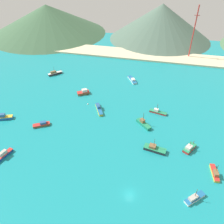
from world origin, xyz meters
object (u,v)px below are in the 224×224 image
at_px(fishing_boat_0, 99,109).
at_px(fishing_boat_4, 132,80).
at_px(fishing_boat_9, 215,173).
at_px(radio_tower, 194,32).
at_px(fishing_boat_12, 158,112).
at_px(fishing_boat_1, 143,124).
at_px(fishing_boat_10, 2,157).
at_px(fishing_boat_5, 189,148).
at_px(buoy_0, 88,104).
at_px(fishing_boat_3, 155,149).
at_px(fishing_boat_6, 55,73).
at_px(fishing_boat_2, 4,117).
at_px(fishing_boat_11, 84,92).
at_px(fishing_boat_8, 42,124).
at_px(fishing_boat_7, 194,198).

height_order(fishing_boat_0, fishing_boat_4, fishing_boat_0).
bearing_deg(fishing_boat_9, radio_tower, 93.04).
bearing_deg(fishing_boat_12, fishing_boat_9, -55.27).
xyz_separation_m(fishing_boat_1, fishing_boat_10, (-52.98, -33.88, -0.05)).
distance_m(fishing_boat_5, buoy_0, 56.53).
height_order(fishing_boat_0, radio_tower, radio_tower).
distance_m(fishing_boat_0, fishing_boat_1, 24.95).
bearing_deg(buoy_0, fishing_boat_10, -115.92).
xyz_separation_m(fishing_boat_1, fishing_boat_3, (6.49, -15.32, -0.07)).
distance_m(fishing_boat_4, fishing_boat_6, 51.45).
bearing_deg(fishing_boat_1, fishing_boat_9, -37.46).
xyz_separation_m(fishing_boat_2, fishing_boat_6, (3.92, 49.46, -0.09)).
xyz_separation_m(fishing_boat_5, fishing_boat_11, (-57.64, 31.66, 0.14)).
height_order(fishing_boat_8, buoy_0, fishing_boat_8).
bearing_deg(fishing_boat_4, fishing_boat_2, -136.19).
xyz_separation_m(fishing_boat_3, fishing_boat_8, (-53.43, 3.84, -0.13)).
bearing_deg(fishing_boat_7, fishing_boat_3, 127.16).
bearing_deg(fishing_boat_12, fishing_boat_4, 120.35).
bearing_deg(radio_tower, fishing_boat_2, -132.69).
bearing_deg(radio_tower, fishing_boat_0, -120.49).
distance_m(fishing_boat_6, fishing_boat_11, 32.22).
distance_m(fishing_boat_11, radio_tower, 92.51).
distance_m(fishing_boat_7, fishing_boat_11, 80.41).
relative_size(fishing_boat_10, fishing_boat_12, 1.21).
relative_size(fishing_boat_0, fishing_boat_11, 1.39).
bearing_deg(fishing_boat_12, fishing_boat_1, -117.63).
distance_m(fishing_boat_5, fishing_boat_9, 14.16).
relative_size(fishing_boat_7, radio_tower, 0.20).
height_order(fishing_boat_12, radio_tower, radio_tower).
height_order(fishing_boat_5, fishing_boat_9, fishing_boat_9).
relative_size(fishing_boat_2, fishing_boat_3, 0.80).
xyz_separation_m(fishing_boat_8, fishing_boat_9, (76.42, -11.11, 0.06)).
relative_size(fishing_boat_1, radio_tower, 0.21).
bearing_deg(fishing_boat_12, buoy_0, -178.88).
bearing_deg(fishing_boat_2, fishing_boat_3, -3.45).
bearing_deg(fishing_boat_0, fishing_boat_6, 141.19).
bearing_deg(fishing_boat_3, radio_tower, 80.56).
bearing_deg(fishing_boat_10, fishing_boat_4, 61.71).
relative_size(fishing_boat_5, fishing_boat_11, 0.99).
height_order(fishing_boat_0, fishing_boat_6, fishing_boat_6).
height_order(fishing_boat_6, fishing_boat_11, fishing_boat_6).
relative_size(fishing_boat_8, fishing_boat_10, 0.73).
bearing_deg(fishing_boat_1, radio_tower, 74.93).
distance_m(fishing_boat_4, fishing_boat_12, 35.66).
height_order(fishing_boat_5, fishing_boat_6, fishing_boat_6).
bearing_deg(fishing_boat_8, fishing_boat_4, 56.96).
relative_size(fishing_boat_1, fishing_boat_12, 0.88).
relative_size(fishing_boat_2, fishing_boat_5, 1.04).
xyz_separation_m(fishing_boat_6, radio_tower, (87.02, 49.13, 18.00)).
relative_size(fishing_boat_5, fishing_boat_8, 0.93).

